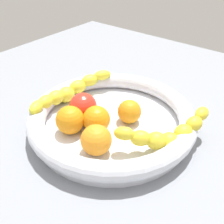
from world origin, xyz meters
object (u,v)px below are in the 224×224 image
object	(u,v)px
fruit_bowl	(112,118)
orange_front	(96,140)
orange_rear	(70,120)
tomato_red	(83,106)
orange_mid_right	(129,112)
banana_draped_left	(68,92)
banana_draped_right	(169,134)
orange_mid_left	(96,119)

from	to	relation	value
fruit_bowl	orange_front	distance (cm)	10.14
orange_rear	tomato_red	world-z (taller)	tomato_red
orange_rear	tomato_red	size ratio (longest dim) A/B	0.97
fruit_bowl	orange_rear	xyz separation A→B (cm)	(-7.92, 5.04, 1.82)
orange_front	orange_mid_right	bearing A→B (deg)	4.25
banana_draped_left	banana_draped_right	world-z (taller)	banana_draped_right
orange_front	orange_rear	bearing A→B (deg)	80.68
fruit_bowl	tomato_red	bearing A→B (deg)	111.97
orange_mid_left	orange_mid_right	xyz separation A→B (cm)	(7.08, -3.57, -0.28)
banana_draped_left	banana_draped_right	xyz separation A→B (cm)	(0.72, -27.43, 0.17)
orange_rear	tomato_red	distance (cm)	5.52
banana_draped_left	banana_draped_right	size ratio (longest dim) A/B	1.33
banana_draped_left	orange_mid_right	bearing A→B (deg)	-80.31
fruit_bowl	orange_mid_right	size ratio (longest dim) A/B	6.97
orange_mid_right	orange_rear	bearing A→B (deg)	144.81
tomato_red	banana_draped_right	bearing A→B (deg)	-80.28
orange_rear	fruit_bowl	bearing A→B (deg)	-32.46
orange_mid_right	tomato_red	world-z (taller)	tomato_red
banana_draped_right	orange_mid_right	size ratio (longest dim) A/B	3.65
orange_mid_left	orange_rear	world-z (taller)	orange_rear
tomato_red	banana_draped_left	bearing A→B (deg)	70.34
fruit_bowl	orange_front	bearing A→B (deg)	-159.26
banana_draped_right	tomato_red	distance (cm)	20.20
orange_front	orange_mid_left	distance (cm)	6.86
banana_draped_right	fruit_bowl	bearing A→B (deg)	93.59
fruit_bowl	orange_rear	bearing A→B (deg)	147.54
banana_draped_left	orange_mid_left	bearing A→B (deg)	-108.27
banana_draped_left	tomato_red	xyz separation A→B (cm)	(-2.69, -7.52, 0.10)
orange_rear	banana_draped_right	bearing A→B (deg)	-64.75
fruit_bowl	orange_front	size ratio (longest dim) A/B	6.10
banana_draped_right	orange_mid_right	bearing A→B (deg)	79.18
fruit_bowl	tomato_red	size ratio (longest dim) A/B	5.88
tomato_red	fruit_bowl	bearing A→B (deg)	-68.03
banana_draped_right	orange_rear	distance (cm)	20.57
orange_front	orange_mid_right	xyz separation A→B (cm)	(12.27, 0.91, -0.38)
fruit_bowl	orange_mid_left	distance (cm)	4.57
banana_draped_left	orange_rear	distance (cm)	11.95
orange_mid_left	orange_front	bearing A→B (deg)	-139.21
banana_draped_right	banana_draped_left	bearing A→B (deg)	91.51
orange_mid_right	orange_rear	size ratio (longest dim) A/B	0.87
banana_draped_left	orange_rear	world-z (taller)	orange_rear
banana_draped_left	orange_rear	size ratio (longest dim) A/B	4.22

